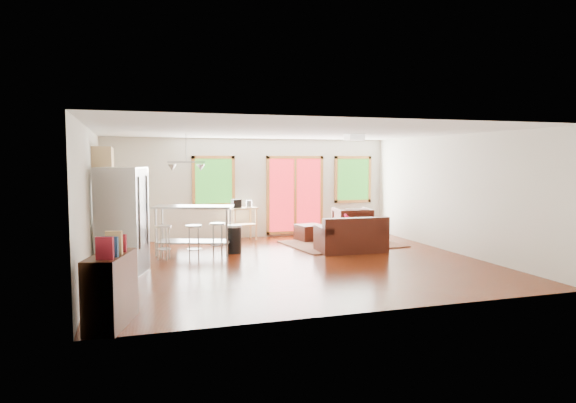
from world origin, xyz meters
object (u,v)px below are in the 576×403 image
object	(u,v)px
loveseat	(351,238)
coffee_table	(345,228)
ottoman	(310,233)
armchair	(352,222)
rug	(342,244)
island	(194,221)
kitchen_cart	(242,212)
refrigerator	(123,220)

from	to	relation	value
loveseat	coffee_table	world-z (taller)	loveseat
ottoman	armchair	bearing A→B (deg)	-3.16
rug	island	bearing A→B (deg)	-176.59
rug	kitchen_cart	size ratio (longest dim) A/B	2.46
coffee_table	ottoman	xyz separation A→B (m)	(-0.77, 0.45, -0.15)
armchair	kitchen_cart	xyz separation A→B (m)	(-2.75, 0.71, 0.27)
rug	ottoman	distance (m)	0.97
coffee_table	ottoman	distance (m)	0.91
armchair	coffee_table	bearing A→B (deg)	53.16
loveseat	island	xyz separation A→B (m)	(-3.39, 0.75, 0.41)
loveseat	kitchen_cart	size ratio (longest dim) A/B	1.46
ottoman	refrigerator	distance (m)	5.16
armchair	island	world-z (taller)	island
coffee_table	refrigerator	xyz separation A→B (m)	(-5.25, -2.00, 0.60)
island	kitchen_cart	world-z (taller)	island
loveseat	armchair	xyz separation A→B (m)	(0.79, 1.68, 0.14)
loveseat	ottoman	size ratio (longest dim) A/B	2.50
refrigerator	loveseat	bearing A→B (deg)	27.05
loveseat	kitchen_cart	world-z (taller)	kitchen_cart
kitchen_cart	ottoman	bearing A→B (deg)	-21.98
loveseat	armchair	size ratio (longest dim) A/B	1.70
ottoman	rug	bearing A→B (deg)	-54.72
coffee_table	armchair	bearing A→B (deg)	45.95
island	loveseat	bearing A→B (deg)	-12.45
rug	armchair	distance (m)	1.03
island	refrigerator	bearing A→B (deg)	-134.86
ottoman	loveseat	bearing A→B (deg)	-78.38
ottoman	kitchen_cart	world-z (taller)	kitchen_cart
loveseat	armchair	bearing A→B (deg)	68.03
kitchen_cart	rug	bearing A→B (deg)	-33.50
armchair	ottoman	xyz separation A→B (m)	(-1.15, 0.06, -0.25)
island	kitchen_cart	size ratio (longest dim) A/B	1.71
rug	coffee_table	xyz separation A→B (m)	(0.22, 0.33, 0.34)
armchair	kitchen_cart	distance (m)	2.85
ottoman	refrigerator	xyz separation A→B (m)	(-4.48, -2.45, 0.75)
coffee_table	island	world-z (taller)	island
coffee_table	refrigerator	size ratio (longest dim) A/B	0.59
armchair	refrigerator	xyz separation A→B (m)	(-5.62, -2.38, 0.51)
ottoman	island	bearing A→B (deg)	-161.87
rug	ottoman	size ratio (longest dim) A/B	4.21
loveseat	ottoman	distance (m)	1.78
refrigerator	island	size ratio (longest dim) A/B	1.07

